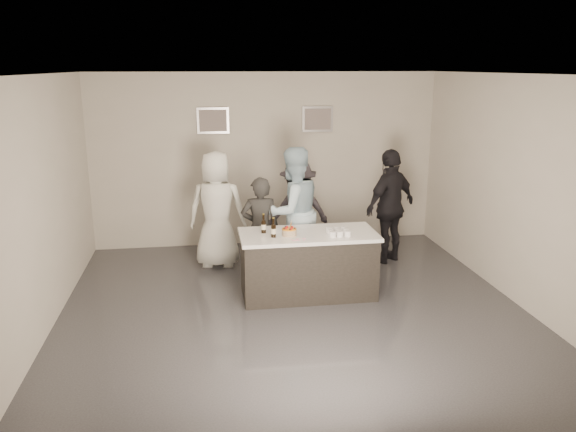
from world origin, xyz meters
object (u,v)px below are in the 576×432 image
(cake, at_px, (289,233))
(person_guest_left, at_px, (217,210))
(person_guest_right, at_px, (390,206))
(person_main_blue, at_px, (293,212))
(beer_bottle_b, at_px, (273,228))
(bar_counter, at_px, (308,264))
(person_guest_back, at_px, (298,211))
(person_main_black, at_px, (260,229))
(beer_bottle_a, at_px, (264,224))

(cake, height_order, person_guest_left, person_guest_left)
(person_guest_right, bearing_deg, person_main_blue, -21.13)
(person_main_blue, relative_size, person_guest_right, 1.06)
(cake, relative_size, beer_bottle_b, 0.76)
(bar_counter, relative_size, cake, 9.39)
(bar_counter, bearing_deg, person_guest_left, 130.40)
(person_guest_right, xyz_separation_m, person_guest_back, (-1.45, 0.30, -0.10))
(person_main_black, relative_size, person_guest_back, 0.95)
(bar_counter, height_order, cake, cake)
(bar_counter, height_order, person_guest_back, person_guest_back)
(cake, relative_size, person_main_black, 0.13)
(bar_counter, relative_size, beer_bottle_a, 7.15)
(cake, bearing_deg, person_guest_back, 76.12)
(bar_counter, height_order, person_guest_left, person_guest_left)
(beer_bottle_a, distance_m, person_guest_back, 1.58)
(beer_bottle_b, distance_m, person_guest_left, 1.67)
(beer_bottle_b, bearing_deg, person_guest_right, 32.68)
(beer_bottle_b, relative_size, person_main_black, 0.17)
(person_guest_left, xyz_separation_m, person_guest_back, (1.30, 0.10, -0.10))
(cake, distance_m, beer_bottle_a, 0.38)
(beer_bottle_b, xyz_separation_m, person_main_blue, (0.42, 1.00, -0.05))
(bar_counter, xyz_separation_m, person_main_blue, (-0.07, 0.88, 0.53))
(beer_bottle_a, xyz_separation_m, person_main_blue, (0.53, 0.78, -0.05))
(person_guest_right, bearing_deg, person_guest_back, -43.88)
(person_main_blue, bearing_deg, person_guest_left, -49.07)
(bar_counter, distance_m, person_guest_back, 1.55)
(person_guest_left, distance_m, person_guest_back, 1.31)
(cake, distance_m, person_guest_left, 1.73)
(beer_bottle_a, height_order, person_main_black, person_main_black)
(beer_bottle_a, relative_size, person_guest_left, 0.14)
(person_main_black, bearing_deg, bar_counter, 132.58)
(person_guest_left, bearing_deg, person_guest_right, -175.09)
(person_main_black, bearing_deg, person_main_blue, -159.02)
(person_main_black, distance_m, person_guest_back, 1.05)
(beer_bottle_b, bearing_deg, cake, 13.81)
(beer_bottle_b, bearing_deg, person_guest_left, 114.63)
(cake, bearing_deg, person_main_black, 111.49)
(cake, bearing_deg, bar_counter, 14.00)
(person_main_black, relative_size, person_main_blue, 0.80)
(bar_counter, height_order, person_main_blue, person_main_blue)
(beer_bottle_b, relative_size, person_main_blue, 0.13)
(cake, height_order, person_guest_back, person_guest_back)
(person_guest_left, bearing_deg, person_guest_back, -166.59)
(person_main_black, xyz_separation_m, person_guest_left, (-0.61, 0.68, 0.14))
(cake, bearing_deg, person_main_blue, 78.04)
(beer_bottle_a, distance_m, person_main_blue, 0.94)
(person_main_blue, xyz_separation_m, person_guest_back, (0.19, 0.62, -0.16))
(person_guest_back, bearing_deg, person_guest_left, -3.70)
(bar_counter, height_order, person_main_black, person_main_black)
(beer_bottle_b, bearing_deg, beer_bottle_a, 115.91)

